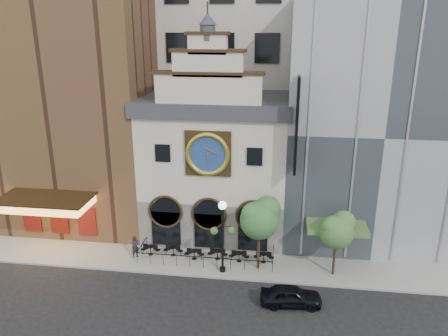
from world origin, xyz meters
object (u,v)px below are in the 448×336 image
at_px(tree_left, 260,217).
at_px(bistro_2, 194,254).
at_px(bistro_5, 264,257).
at_px(lamppost, 223,229).
at_px(bistro_4, 239,256).
at_px(pedestrian, 135,247).
at_px(tree_right, 337,229).
at_px(bistro_1, 173,250).
at_px(bistro_3, 218,254).
at_px(car_right, 291,296).
at_px(bistro_0, 151,249).

bearing_deg(tree_left, bistro_2, 173.28).
relative_size(bistro_5, tree_left, 0.27).
xyz_separation_m(bistro_2, lamppost, (2.49, -1.47, 3.10)).
bearing_deg(tree_left, bistro_5, 68.26).
bearing_deg(lamppost, bistro_4, 45.43).
xyz_separation_m(bistro_2, pedestrian, (-4.74, -0.34, 0.46)).
distance_m(tree_left, tree_right, 5.66).
bearing_deg(bistro_1, bistro_2, -10.87).
xyz_separation_m(bistro_2, bistro_5, (5.54, 0.25, 0.00)).
bearing_deg(bistro_2, tree_left, -6.72).
relative_size(lamppost, tree_left, 0.99).
height_order(bistro_3, lamppost, lamppost).
bearing_deg(tree_right, lamppost, -174.89).
distance_m(bistro_2, car_right, 8.99).
xyz_separation_m(bistro_4, car_right, (4.01, -4.91, 0.09)).
bearing_deg(bistro_1, lamppost, -22.95).
bearing_deg(bistro_5, bistro_2, -177.42).
bearing_deg(tree_right, bistro_2, 176.15).
bearing_deg(car_right, lamppost, 52.08).
bearing_deg(bistro_2, lamppost, -30.58).
height_order(bistro_0, bistro_1, same).
distance_m(bistro_5, lamppost, 4.67).
height_order(bistro_0, bistro_5, same).
bearing_deg(bistro_0, bistro_5, 0.14).
bearing_deg(lamppost, bistro_2, 139.35).
distance_m(bistro_0, lamppost, 7.10).
height_order(bistro_1, bistro_5, same).
xyz_separation_m(bistro_0, bistro_3, (5.52, 0.02, 0.00)).
height_order(bistro_0, tree_left, tree_left).
height_order(bistro_3, tree_left, tree_left).
bearing_deg(bistro_3, bistro_2, -172.48).
relative_size(bistro_1, car_right, 0.38).
relative_size(bistro_2, bistro_5, 1.00).
height_order(bistro_2, pedestrian, pedestrian).
xyz_separation_m(bistro_3, bistro_5, (3.68, 0.00, 0.00)).
relative_size(bistro_1, bistro_4, 1.00).
bearing_deg(bistro_0, bistro_2, -3.54).
xyz_separation_m(bistro_1, tree_right, (12.63, -1.08, 3.24)).
bearing_deg(tree_left, car_right, -60.05).
relative_size(bistro_0, bistro_4, 1.00).
bearing_deg(lamppost, bistro_0, 154.48).
relative_size(bistro_2, lamppost, 0.27).
bearing_deg(pedestrian, car_right, -71.85).
distance_m(bistro_0, bistro_5, 9.20).
xyz_separation_m(bistro_2, bistro_4, (3.59, 0.12, 0.00)).
height_order(bistro_0, car_right, car_right).
relative_size(bistro_3, pedestrian, 0.85).
xyz_separation_m(bistro_1, car_right, (9.41, -5.14, 0.09)).
xyz_separation_m(bistro_1, tree_left, (7.00, -0.96, 3.81)).
relative_size(bistro_2, bistro_4, 1.00).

